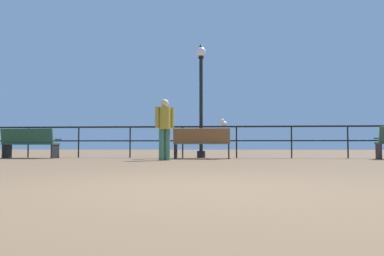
% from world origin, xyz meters
% --- Properties ---
extents(ground_plane, '(60.00, 60.00, 0.00)m').
position_xyz_m(ground_plane, '(0.00, 0.00, 0.00)').
color(ground_plane, brown).
extents(pier_railing, '(18.73, 0.05, 1.01)m').
position_xyz_m(pier_railing, '(-0.00, 8.35, 0.74)').
color(pier_railing, black).
rests_on(pier_railing, ground_plane).
extents(bench_far_left, '(1.73, 0.78, 0.91)m').
position_xyz_m(bench_far_left, '(-5.55, 7.66, 0.51)').
color(bench_far_left, '#254A31').
rests_on(bench_far_left, ground_plane).
extents(bench_near_left, '(1.69, 0.68, 0.91)m').
position_xyz_m(bench_near_left, '(-0.21, 7.67, 0.51)').
color(bench_near_left, brown).
rests_on(bench_near_left, ground_plane).
extents(lamppost_center, '(0.31, 0.31, 3.70)m').
position_xyz_m(lamppost_center, '(-0.28, 8.54, 2.10)').
color(lamppost_center, black).
rests_on(lamppost_center, ground_plane).
extents(person_by_bench, '(0.48, 0.31, 1.64)m').
position_xyz_m(person_by_bench, '(-1.14, 6.44, 0.94)').
color(person_by_bench, '#3E7352').
rests_on(person_by_bench, ground_plane).
extents(seagull_on_rail, '(0.27, 0.44, 0.22)m').
position_xyz_m(seagull_on_rail, '(0.44, 8.32, 1.11)').
color(seagull_on_rail, white).
rests_on(seagull_on_rail, pier_railing).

